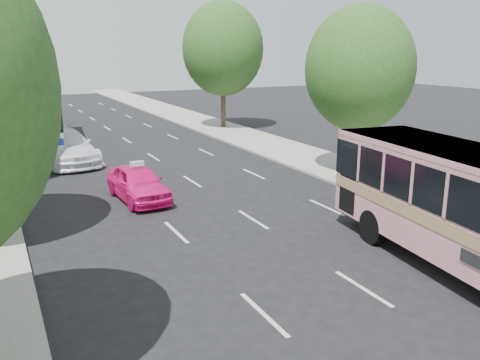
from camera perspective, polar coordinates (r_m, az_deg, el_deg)
ground at (r=14.51m, az=5.42°, el=-9.64°), size 120.00×120.00×0.00m
sidewalk_right at (r=35.36m, az=0.10°, el=5.01°), size 4.00×90.00×0.12m
tree_right_near at (r=24.86m, az=13.52°, el=12.50°), size 5.10×5.10×7.95m
tree_right_far at (r=38.67m, az=-1.80°, el=14.85°), size 6.00×6.00×9.35m
pink_taxi at (r=20.74m, az=-11.40°, el=-0.32°), size 1.92×4.24×1.41m
white_pickup at (r=28.48m, az=-19.05°, el=3.54°), size 3.15×6.27×1.75m
tour_coach_front at (r=33.14m, az=-22.03°, el=7.52°), size 4.57×13.95×4.10m
taxi_roof_sign at (r=20.55m, az=-11.51°, el=1.82°), size 0.56×0.21×0.18m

